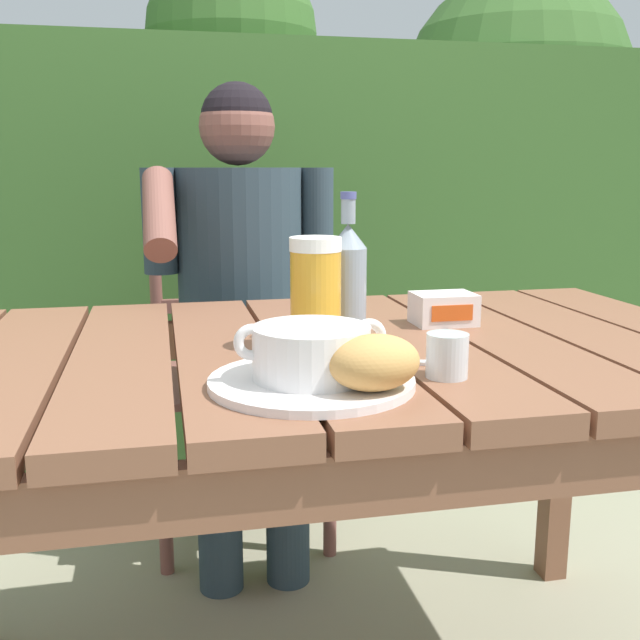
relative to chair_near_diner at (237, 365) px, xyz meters
The scene contains 12 objects.
dining_table 0.89m from the chair_near_diner, 86.07° to the right, with size 1.47×0.86×0.75m.
hedge_backdrop 0.83m from the chair_near_diner, 75.20° to the left, with size 3.58×0.90×1.93m.
chair_near_diner is the anchor object (origin of this frame).
person_eating 0.32m from the chair_near_diner, 90.81° to the right, with size 0.48×0.47×1.25m.
serving_plate 1.15m from the chair_near_diner, 90.39° to the right, with size 0.28×0.28×0.01m.
soup_bowl 1.16m from the chair_near_diner, 90.39° to the right, with size 0.21×0.16×0.08m.
bread_roll 1.23m from the chair_near_diner, 87.35° to the right, with size 0.14×0.12×0.07m.
beer_glass 0.98m from the chair_near_diner, 87.37° to the right, with size 0.08×0.08×0.18m.
beer_bottle 0.95m from the chair_near_diner, 83.06° to the right, with size 0.06×0.06×0.25m.
water_glass_small 1.17m from the chair_near_diner, 80.40° to the right, with size 0.06×0.06×0.06m.
butter_tub 0.89m from the chair_near_diner, 67.61° to the right, with size 0.11×0.09×0.06m.
table_knife 1.07m from the chair_near_diner, 82.88° to the right, with size 0.17×0.07×0.01m.
Camera 1 is at (-0.26, -1.20, 1.04)m, focal length 41.53 mm.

